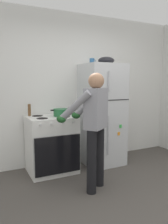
{
  "coord_description": "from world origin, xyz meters",
  "views": [
    {
      "loc": [
        -1.63,
        -1.91,
        1.48
      ],
      "look_at": [
        -0.06,
        1.32,
        1.0
      ],
      "focal_mm": 36.05,
      "sensor_mm": 36.0,
      "label": 1
    }
  ],
  "objects_px": {
    "coffee_mug": "(92,61)",
    "refrigerator": "(102,115)",
    "stove_range": "(52,144)",
    "mixing_bowl": "(106,61)",
    "red_pot": "(61,112)",
    "pepper_mill": "(29,110)",
    "person_cook": "(93,121)"
  },
  "relations": [
    {
      "from": "person_cook",
      "to": "red_pot",
      "type": "distance_m",
      "value": 0.81
    },
    {
      "from": "refrigerator",
      "to": "mixing_bowl",
      "type": "distance_m",
      "value": 0.96
    },
    {
      "from": "refrigerator",
      "to": "coffee_mug",
      "type": "bearing_deg",
      "value": 164.17
    },
    {
      "from": "pepper_mill",
      "to": "person_cook",
      "type": "bearing_deg",
      "value": -58.97
    },
    {
      "from": "stove_range",
      "to": "red_pot",
      "type": "relative_size",
      "value": 2.66
    },
    {
      "from": "stove_range",
      "to": "person_cook",
      "type": "relative_size",
      "value": 0.58
    },
    {
      "from": "person_cook",
      "to": "red_pot",
      "type": "relative_size",
      "value": 4.58
    },
    {
      "from": "red_pot",
      "to": "coffee_mug",
      "type": "xyz_separation_m",
      "value": [
        0.62,
        0.1,
        0.85
      ]
    },
    {
      "from": "red_pot",
      "to": "mixing_bowl",
      "type": "height_order",
      "value": "mixing_bowl"
    },
    {
      "from": "pepper_mill",
      "to": "stove_range",
      "type": "bearing_deg",
      "value": -35.04
    },
    {
      "from": "stove_range",
      "to": "coffee_mug",
      "type": "distance_m",
      "value": 1.59
    },
    {
      "from": "red_pot",
      "to": "mixing_bowl",
      "type": "distance_m",
      "value": 1.23
    },
    {
      "from": "person_cook",
      "to": "coffee_mug",
      "type": "relative_size",
      "value": 14.28
    },
    {
      "from": "red_pot",
      "to": "pepper_mill",
      "type": "bearing_deg",
      "value": 151.48
    },
    {
      "from": "stove_range",
      "to": "red_pot",
      "type": "bearing_deg",
      "value": -13.92
    },
    {
      "from": "red_pot",
      "to": "mixing_bowl",
      "type": "xyz_separation_m",
      "value": [
        0.88,
        0.05,
        0.87
      ]
    },
    {
      "from": "stove_range",
      "to": "person_cook",
      "type": "distance_m",
      "value": 1.03
    },
    {
      "from": "coffee_mug",
      "to": "mixing_bowl",
      "type": "xyz_separation_m",
      "value": [
        0.26,
        -0.05,
        0.02
      ]
    },
    {
      "from": "stove_range",
      "to": "mixing_bowl",
      "type": "xyz_separation_m",
      "value": [
        1.04,
        0.01,
        1.4
      ]
    },
    {
      "from": "pepper_mill",
      "to": "mixing_bowl",
      "type": "bearing_deg",
      "value": -8.51
    },
    {
      "from": "refrigerator",
      "to": "pepper_mill",
      "type": "bearing_deg",
      "value": 170.94
    },
    {
      "from": "person_cook",
      "to": "coffee_mug",
      "type": "xyz_separation_m",
      "value": [
        0.45,
        0.89,
        0.88
      ]
    },
    {
      "from": "person_cook",
      "to": "coffee_mug",
      "type": "distance_m",
      "value": 1.33
    },
    {
      "from": "coffee_mug",
      "to": "person_cook",
      "type": "bearing_deg",
      "value": -116.76
    },
    {
      "from": "red_pot",
      "to": "stove_range",
      "type": "bearing_deg",
      "value": 166.08
    },
    {
      "from": "refrigerator",
      "to": "coffee_mug",
      "type": "xyz_separation_m",
      "value": [
        -0.18,
        0.05,
        0.94
      ]
    },
    {
      "from": "stove_range",
      "to": "person_cook",
      "type": "height_order",
      "value": "person_cook"
    },
    {
      "from": "mixing_bowl",
      "to": "coffee_mug",
      "type": "bearing_deg",
      "value": 169.01
    },
    {
      "from": "coffee_mug",
      "to": "refrigerator",
      "type": "bearing_deg",
      "value": -15.83
    },
    {
      "from": "refrigerator",
      "to": "mixing_bowl",
      "type": "xyz_separation_m",
      "value": [
        0.08,
        0.0,
        0.96
      ]
    },
    {
      "from": "stove_range",
      "to": "person_cook",
      "type": "xyz_separation_m",
      "value": [
        0.33,
        -0.83,
        0.5
      ]
    },
    {
      "from": "stove_range",
      "to": "person_cook",
      "type": "bearing_deg",
      "value": -68.51
    }
  ]
}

